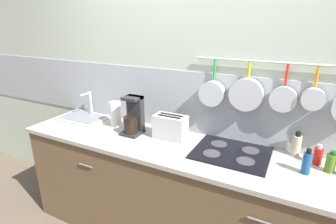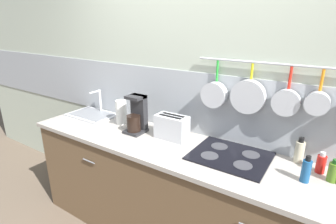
# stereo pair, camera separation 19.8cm
# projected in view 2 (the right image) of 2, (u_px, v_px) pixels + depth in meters

# --- Properties ---
(wall_back) EXTENTS (7.20, 0.16, 2.60)m
(wall_back) POSITION_uv_depth(u_px,v_px,m) (200.00, 94.00, 2.19)
(wall_back) COLOR #B2BCA8
(wall_back) RESTS_ON ground_plane
(cabinet_base) EXTENTS (2.74, 0.60, 0.90)m
(cabinet_base) POSITION_uv_depth(u_px,v_px,m) (176.00, 199.00, 2.19)
(cabinet_base) COLOR brown
(cabinet_base) RESTS_ON ground_plane
(countertop) EXTENTS (2.78, 0.63, 0.03)m
(countertop) POSITION_uv_depth(u_px,v_px,m) (177.00, 149.00, 2.03)
(countertop) COLOR #A59E93
(countertop) RESTS_ON cabinet_base
(sink_basin) EXTENTS (0.49, 0.33, 0.25)m
(sink_basin) POSITION_uv_depth(u_px,v_px,m) (93.00, 113.00, 2.71)
(sink_basin) COLOR #B7BABF
(sink_basin) RESTS_ON countertop
(paper_towel_roll) EXTENTS (0.10, 0.10, 0.23)m
(paper_towel_roll) POSITION_uv_depth(u_px,v_px,m) (121.00, 112.00, 2.46)
(paper_towel_roll) COLOR white
(paper_towel_roll) RESTS_ON countertop
(coffee_maker) EXTENTS (0.16, 0.18, 0.33)m
(coffee_maker) POSITION_uv_depth(u_px,v_px,m) (137.00, 117.00, 2.27)
(coffee_maker) COLOR #262628
(coffee_maker) RESTS_ON countertop
(toaster) EXTENTS (0.29, 0.14, 0.20)m
(toaster) POSITION_uv_depth(u_px,v_px,m) (172.00, 127.00, 2.14)
(toaster) COLOR #B7BABF
(toaster) RESTS_ON countertop
(cooktop) EXTENTS (0.54, 0.44, 0.01)m
(cooktop) POSITION_uv_depth(u_px,v_px,m) (230.00, 156.00, 1.88)
(cooktop) COLOR black
(cooktop) RESTS_ON countertop
(bottle_sesame_oil) EXTENTS (0.06, 0.06, 0.18)m
(bottle_sesame_oil) POSITION_uv_depth(u_px,v_px,m) (299.00, 151.00, 1.78)
(bottle_sesame_oil) COLOR #BFB799
(bottle_sesame_oil) RESTS_ON countertop
(bottle_cooking_wine) EXTENTS (0.05, 0.05, 0.17)m
(bottle_cooking_wine) POSITION_uv_depth(u_px,v_px,m) (306.00, 170.00, 1.56)
(bottle_cooking_wine) COLOR navy
(bottle_cooking_wine) RESTS_ON countertop
(bottle_olive_oil) EXTENTS (0.06, 0.06, 0.14)m
(bottle_olive_oil) POSITION_uv_depth(u_px,v_px,m) (321.00, 164.00, 1.67)
(bottle_olive_oil) COLOR red
(bottle_olive_oil) RESTS_ON countertop
(bottle_dish_soap) EXTENTS (0.06, 0.06, 0.15)m
(bottle_dish_soap) POSITION_uv_depth(u_px,v_px,m) (333.00, 172.00, 1.57)
(bottle_dish_soap) COLOR #4C721E
(bottle_dish_soap) RESTS_ON countertop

